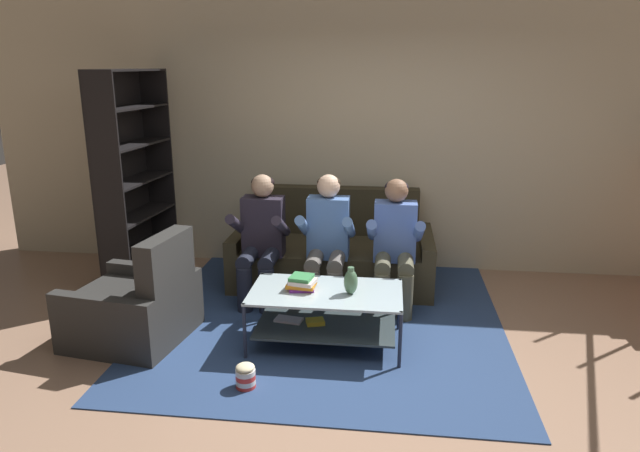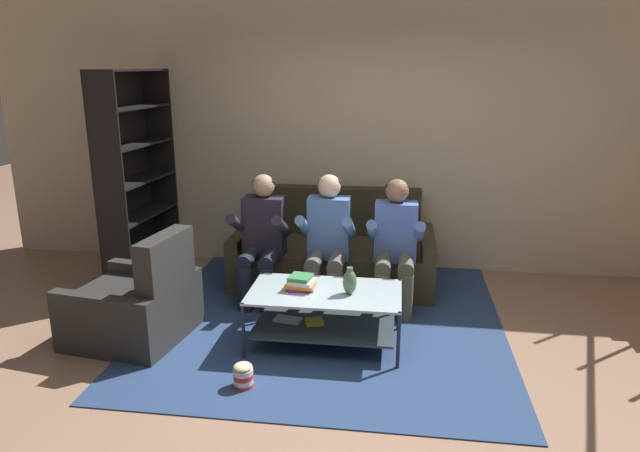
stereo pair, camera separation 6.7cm
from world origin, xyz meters
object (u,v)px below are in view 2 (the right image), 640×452
at_px(book_stack, 301,283).
at_px(bookshelf, 133,194).
at_px(coffee_table, 324,309).
at_px(vase, 350,282).
at_px(popcorn_tub, 243,376).
at_px(person_seated_right, 395,241).
at_px(armchair, 136,306).
at_px(person_seated_middle, 328,237).
at_px(couch, 334,254).
at_px(person_seated_left, 262,235).

height_order(book_stack, bookshelf, bookshelf).
distance_m(coffee_table, vase, 0.32).
bearing_deg(vase, popcorn_tub, -134.30).
bearing_deg(vase, person_seated_right, 68.15).
height_order(bookshelf, armchair, bookshelf).
xyz_separation_m(person_seated_middle, person_seated_right, (0.61, -0.00, -0.01)).
distance_m(vase, armchair, 1.75).
bearing_deg(book_stack, coffee_table, -4.34).
relative_size(couch, vase, 9.15).
height_order(vase, bookshelf, bookshelf).
xyz_separation_m(person_seated_left, popcorn_tub, (0.22, -1.52, -0.55)).
height_order(vase, popcorn_tub, vase).
height_order(couch, vase, couch).
bearing_deg(person_seated_left, popcorn_tub, -81.82).
distance_m(couch, person_seated_left, 0.92).
distance_m(person_seated_left, book_stack, 0.95).
height_order(coffee_table, vase, vase).
height_order(book_stack, armchair, armchair).
xyz_separation_m(bookshelf, armchair, (0.54, -1.20, -0.64)).
height_order(person_seated_middle, popcorn_tub, person_seated_middle).
bearing_deg(coffee_table, couch, 93.13).
bearing_deg(popcorn_tub, coffee_table, 56.85).
height_order(person_seated_left, popcorn_tub, person_seated_left).
height_order(coffee_table, popcorn_tub, coffee_table).
height_order(couch, person_seated_left, person_seated_left).
xyz_separation_m(book_stack, popcorn_tub, (-0.28, -0.73, -0.41)).
relative_size(coffee_table, vase, 5.47).
relative_size(person_seated_left, bookshelf, 0.56).
bearing_deg(vase, book_stack, 173.31).
xyz_separation_m(person_seated_left, armchair, (-0.83, -0.90, -0.37)).
xyz_separation_m(couch, coffee_table, (0.08, -1.39, 0.02)).
bearing_deg(book_stack, person_seated_middle, 82.03).
bearing_deg(bookshelf, armchair, -65.84).
bearing_deg(person_seated_left, couch, 43.59).
distance_m(vase, book_stack, 0.39).
relative_size(person_seated_middle, vase, 5.55).
bearing_deg(couch, book_stack, -94.61).
height_order(couch, coffee_table, couch).
distance_m(couch, person_seated_middle, 0.68).
bearing_deg(person_seated_right, vase, -111.85).
bearing_deg(book_stack, popcorn_tub, -111.08).
bearing_deg(person_seated_middle, vase, -71.70).
bearing_deg(armchair, book_stack, 4.71).
xyz_separation_m(person_seated_middle, popcorn_tub, (-0.39, -1.52, -0.56)).
xyz_separation_m(couch, vase, (0.28, -1.42, 0.27)).
bearing_deg(couch, bookshelf, -171.81).
distance_m(person_seated_left, person_seated_right, 1.22).
height_order(person_seated_middle, vase, person_seated_middle).
bearing_deg(person_seated_right, book_stack, -132.46).
xyz_separation_m(person_seated_left, vase, (0.89, -0.84, -0.09)).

